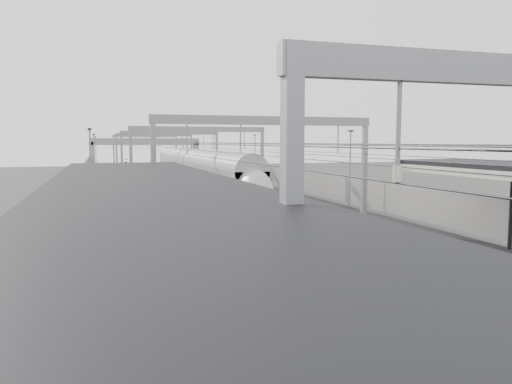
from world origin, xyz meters
TOP-DOWN VIEW (x-y plane):
  - platform_left at (-8.00, 45.00)m, footprint 4.00×120.00m
  - platform_right at (8.00, 45.00)m, footprint 4.00×120.00m
  - tracks at (0.00, 45.00)m, footprint 11.40×140.00m
  - overhead_line at (0.00, 51.62)m, footprint 13.00×140.00m
  - canopy_left at (-8.02, 2.99)m, footprint 4.40×30.00m
  - overbridge at (0.00, 100.00)m, footprint 22.00×2.20m
  - wall_left at (-11.20, 45.00)m, footprint 0.30×120.00m
  - wall_right at (11.20, 45.00)m, footprint 0.30×120.00m
  - train at (1.50, 50.00)m, footprint 2.70×49.11m
  - signal_green at (-5.20, 74.66)m, footprint 0.32×0.32m
  - signal_red_near at (3.20, 66.11)m, footprint 0.32×0.32m
  - signal_red_far at (5.40, 71.67)m, footprint 0.32×0.32m

SIDE VIEW (x-z plane):
  - tracks at x=0.00m, z-range -0.05..0.15m
  - platform_left at x=-8.00m, z-range 0.00..1.00m
  - platform_right at x=8.00m, z-range 0.00..1.00m
  - wall_left at x=-11.20m, z-range 0.00..3.20m
  - wall_right at x=11.20m, z-range 0.00..3.20m
  - train at x=1.50m, z-range -0.04..4.22m
  - signal_green at x=-5.20m, z-range 0.68..4.15m
  - signal_red_near at x=3.20m, z-range 0.68..4.15m
  - signal_red_far at x=5.40m, z-range 0.68..4.15m
  - canopy_left at x=-8.02m, z-range 2.97..7.21m
  - overbridge at x=0.00m, z-range 1.86..8.76m
  - overhead_line at x=0.00m, z-range 2.84..9.44m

